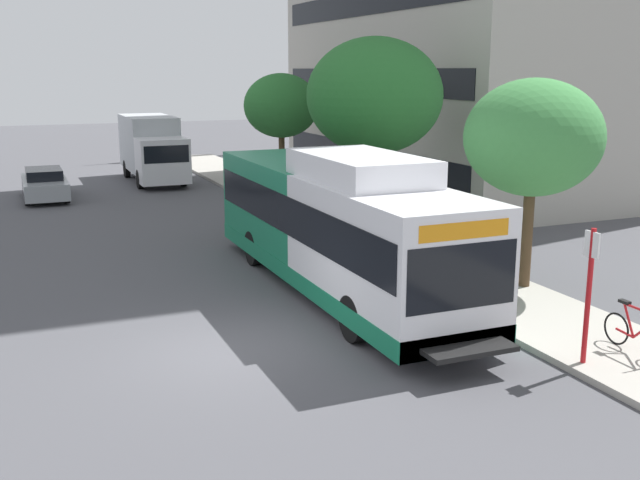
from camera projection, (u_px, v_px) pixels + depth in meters
name	position (u px, v px, depth m)	size (l,w,h in m)	color
ground_plane	(157.00, 260.00, 22.25)	(120.00, 120.00, 0.00)	#4C4C51
sidewalk_curb	(396.00, 250.00, 23.08)	(3.00, 56.00, 0.14)	#A8A399
transit_bus	(336.00, 226.00, 18.78)	(2.58, 12.25, 3.65)	white
bus_stop_sign_pole	(589.00, 286.00, 13.75)	(0.10, 0.36, 2.60)	red
bicycle_parked	(638.00, 333.00, 14.43)	(0.52, 1.76, 1.02)	black
street_tree_near_stop	(533.00, 138.00, 18.24)	(3.40, 3.40, 5.23)	#4C3823
street_tree_mid_block	(375.00, 96.00, 24.91)	(4.58, 4.58, 6.50)	#4C3823
street_tree_far_block	(281.00, 106.00, 34.09)	(3.44, 3.44, 5.26)	#4C3823
parked_car_far_lane	(45.00, 184.00, 32.52)	(1.80, 4.50, 1.33)	#93999E
box_truck_background	(152.00, 147.00, 37.44)	(2.32, 7.01, 3.25)	silver
lattice_comm_tower	(362.00, 13.00, 53.01)	(1.10, 1.10, 28.63)	#B7B7BC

